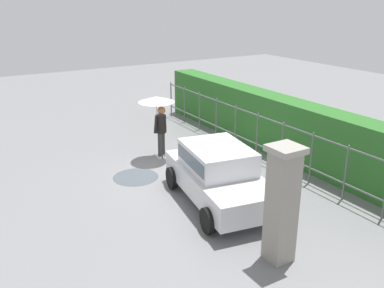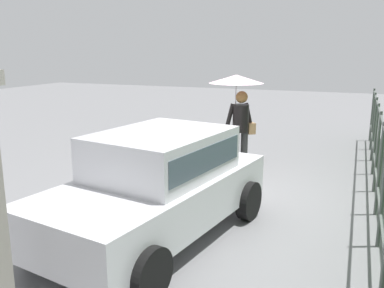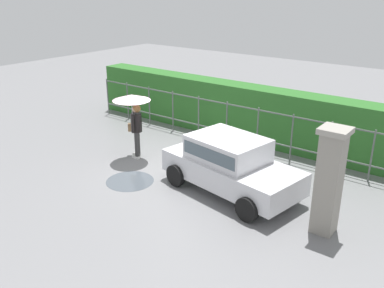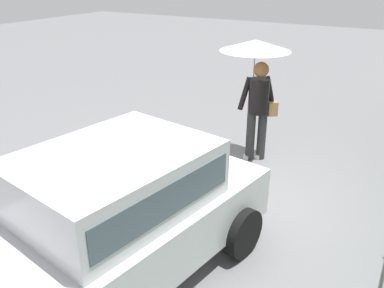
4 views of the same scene
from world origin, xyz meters
The scene contains 7 objects.
ground_plane centered at (0.00, 0.00, 0.00)m, with size 40.00×40.00×0.00m, color slate.
car centered at (1.97, -0.27, 0.80)m, with size 3.93×2.35×1.48m.
pedestrian centered at (-1.60, -0.16, 1.58)m, with size 1.15×1.15×2.06m.
gate_pillar centered at (4.68, -0.66, 1.24)m, with size 0.60×0.60×2.42m.
fence_section centered at (0.02, 2.59, 0.83)m, with size 11.84×0.05×1.50m.
hedge_row centered at (0.02, 3.50, 0.95)m, with size 12.79×0.90×1.90m, color #2D6B28.
puddle_near centered at (-0.53, -1.48, 0.00)m, with size 1.33×1.33×0.00m, color #4C545B.
Camera 3 is at (7.21, -8.78, 5.14)m, focal length 39.08 mm.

